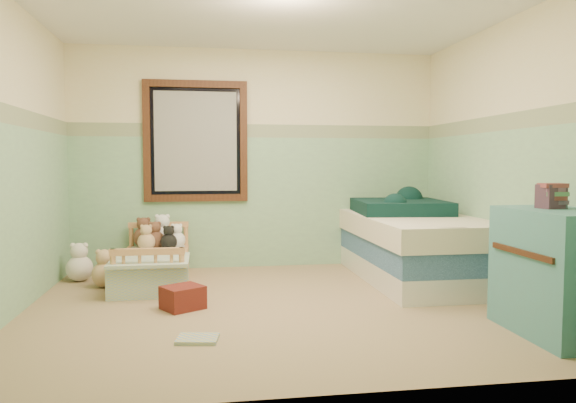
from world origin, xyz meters
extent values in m
cube|color=#83674B|center=(0.00, 0.00, -0.01)|extent=(4.20, 3.60, 0.02)
cube|color=white|center=(0.00, 0.00, 2.51)|extent=(4.20, 3.60, 0.02)
cube|color=beige|center=(0.00, 1.80, 1.25)|extent=(4.20, 0.04, 2.50)
cube|color=beige|center=(0.00, -1.80, 1.25)|extent=(4.20, 0.04, 2.50)
cube|color=beige|center=(-2.10, 0.00, 1.25)|extent=(0.04, 3.60, 2.50)
cube|color=beige|center=(2.10, 0.00, 1.25)|extent=(0.04, 3.60, 2.50)
cube|color=#7CAA88|center=(0.00, 1.79, 0.75)|extent=(4.20, 0.01, 1.50)
cube|color=#466549|center=(0.00, 1.79, 1.57)|extent=(4.20, 0.01, 0.15)
cube|color=black|center=(-0.70, 1.76, 1.45)|extent=(1.16, 0.06, 1.36)
cube|color=#B4B4B0|center=(-0.70, 1.77, 1.45)|extent=(0.92, 0.01, 1.12)
cube|color=#C67F50|center=(-1.12, 1.05, 0.08)|extent=(0.65, 1.31, 0.17)
cube|color=silver|center=(-1.12, 1.05, 0.23)|extent=(0.60, 1.25, 0.12)
cube|color=#8CB1D6|center=(-1.12, 0.64, 0.30)|extent=(0.71, 0.65, 0.03)
sphere|color=brown|center=(-1.27, 1.55, 0.40)|extent=(0.22, 0.22, 0.22)
sphere|color=white|center=(-1.07, 1.55, 0.41)|extent=(0.24, 0.24, 0.24)
sphere|color=tan|center=(-1.22, 1.33, 0.38)|extent=(0.19, 0.19, 0.19)
sphere|color=black|center=(-0.99, 1.33, 0.38)|extent=(0.17, 0.17, 0.17)
sphere|color=white|center=(-1.88, 1.27, 0.13)|extent=(0.27, 0.27, 0.27)
sphere|color=tan|center=(-1.58, 0.94, 0.13)|extent=(0.25, 0.25, 0.25)
cube|color=white|center=(1.55, 0.87, 0.11)|extent=(1.10, 2.20, 0.22)
cube|color=navy|center=(1.55, 0.87, 0.33)|extent=(1.10, 2.20, 0.22)
cube|color=beige|center=(1.55, 0.87, 0.55)|extent=(1.14, 2.24, 0.22)
cube|color=black|center=(1.50, 1.17, 0.73)|extent=(1.03, 1.08, 0.14)
cube|color=teal|center=(1.81, -1.07, 0.44)|extent=(0.55, 0.88, 0.88)
cube|color=brown|center=(1.81, -0.97, 0.97)|extent=(0.19, 0.16, 0.17)
cube|color=maroon|center=(-0.80, 0.02, 0.10)|extent=(0.40, 0.39, 0.19)
cube|color=yellow|center=(-0.67, -0.82, 0.01)|extent=(0.31, 0.25, 0.03)
sphere|color=white|center=(-0.91, 1.41, 0.38)|extent=(0.18, 0.18, 0.18)
sphere|color=brown|center=(-1.14, 1.42, 0.39)|extent=(0.20, 0.20, 0.20)
camera|label=1|loc=(-0.63, -4.46, 1.20)|focal=33.77mm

